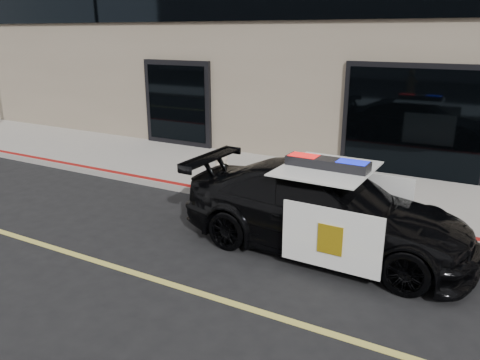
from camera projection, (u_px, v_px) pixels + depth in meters
The scene contains 4 objects.
ground at pixel (384, 351), 5.45m from camera, with size 120.00×120.00×0.00m, color black.
sidewalk_n at pixel (441, 206), 9.81m from camera, with size 60.00×3.50×0.15m, color gray.
police_car at pixel (325, 209), 7.83m from camera, with size 2.35×4.97×1.60m.
fire_hydrant at pixel (221, 167), 10.95m from camera, with size 0.36×0.50×0.80m.
Camera 1 is at (0.76, -4.84, 3.54)m, focal length 35.00 mm.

